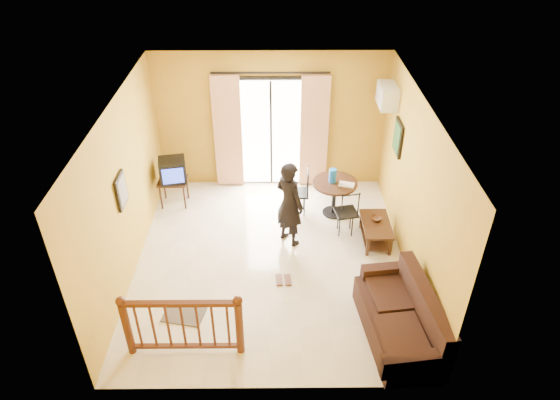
{
  "coord_description": "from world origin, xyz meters",
  "views": [
    {
      "loc": [
        0.11,
        -6.45,
        5.62
      ],
      "look_at": [
        0.16,
        0.2,
        1.1
      ],
      "focal_mm": 32.0,
      "sensor_mm": 36.0,
      "label": 1
    }
  ],
  "objects_px": {
    "coffee_table": "(376,229)",
    "television": "(173,170)",
    "dining_table": "(335,189)",
    "sofa": "(403,320)",
    "standing_person": "(289,204)"
  },
  "relations": [
    {
      "from": "dining_table",
      "to": "standing_person",
      "type": "xyz_separation_m",
      "value": [
        -0.87,
        -0.83,
        0.24
      ]
    },
    {
      "from": "dining_table",
      "to": "standing_person",
      "type": "distance_m",
      "value": 1.23
    },
    {
      "from": "coffee_table",
      "to": "standing_person",
      "type": "xyz_separation_m",
      "value": [
        -1.53,
        0.02,
        0.54
      ]
    },
    {
      "from": "television",
      "to": "dining_table",
      "type": "xyz_separation_m",
      "value": [
        3.06,
        -0.35,
        -0.22
      ]
    },
    {
      "from": "dining_table",
      "to": "sofa",
      "type": "bearing_deg",
      "value": -77.56
    },
    {
      "from": "television",
      "to": "dining_table",
      "type": "bearing_deg",
      "value": -17.77
    },
    {
      "from": "television",
      "to": "sofa",
      "type": "height_order",
      "value": "television"
    },
    {
      "from": "coffee_table",
      "to": "standing_person",
      "type": "relative_size",
      "value": 0.55
    },
    {
      "from": "television",
      "to": "dining_table",
      "type": "distance_m",
      "value": 3.09
    },
    {
      "from": "coffee_table",
      "to": "standing_person",
      "type": "distance_m",
      "value": 1.62
    },
    {
      "from": "sofa",
      "to": "standing_person",
      "type": "bearing_deg",
      "value": 118.07
    },
    {
      "from": "coffee_table",
      "to": "standing_person",
      "type": "bearing_deg",
      "value": 179.07
    },
    {
      "from": "coffee_table",
      "to": "standing_person",
      "type": "height_order",
      "value": "standing_person"
    },
    {
      "from": "dining_table",
      "to": "sofa",
      "type": "relative_size",
      "value": 0.44
    },
    {
      "from": "coffee_table",
      "to": "television",
      "type": "bearing_deg",
      "value": 162.07
    }
  ]
}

